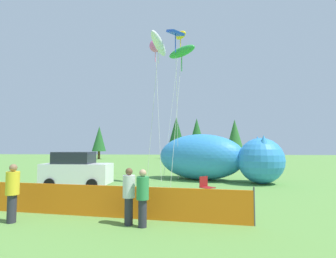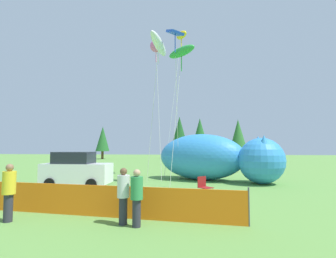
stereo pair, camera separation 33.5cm
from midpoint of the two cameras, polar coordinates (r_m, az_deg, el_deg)
name	(u,v)px [view 2 (the right image)]	position (r m, az deg, el deg)	size (l,w,h in m)	color
ground_plane	(131,196)	(13.15, -7.42, -14.34)	(120.00, 120.00, 0.00)	#609342
parked_car	(76,170)	(16.49, -18.79, -8.43)	(3.93, 1.81, 2.08)	white
folding_chair	(204,185)	(12.93, 8.59, -12.03)	(0.79, 0.79, 0.96)	maroon
inflatable_cat	(214,159)	(18.84, 10.53, -6.43)	(8.93, 5.99, 3.29)	#338CD8
safety_fence	(108,201)	(9.51, -11.93, -15.16)	(9.26, 1.21, 1.18)	orange
spectator_in_red_shirt	(9,190)	(10.02, -30.51, -11.38)	(0.40, 0.40, 1.85)	#2D2D38
spectator_in_blue_shirt	(123,193)	(8.50, -8.56, -13.71)	(0.38, 0.38, 1.75)	#2D2D38
spectator_in_white_shirt	(137,195)	(8.21, -5.64, -14.18)	(0.38, 0.38, 1.73)	#2D2D38
kite_yellow_hero	(181,36)	(23.39, 3.36, 19.60)	(2.01, 2.44, 12.28)	silver
kite_white_ghost	(159,44)	(18.29, -1.53, 17.94)	(1.43, 2.93, 9.84)	silver
kite_green_fish	(181,52)	(17.92, 3.50, 16.34)	(2.13, 2.21, 9.06)	silver
kite_pink_octopus	(156,46)	(21.86, -2.14, 17.53)	(1.23, 2.69, 10.87)	silver
kite_blue_box	(175,36)	(18.09, 2.14, 19.50)	(1.25, 3.13, 10.05)	silver
horizon_tree_east	(103,139)	(50.31, -13.85, -2.11)	(2.55, 2.55, 6.07)	brown
horizon_tree_west	(200,134)	(47.12, 7.17, -1.11)	(3.09, 3.09, 7.38)	brown
horizon_tree_mid	(180,133)	(50.02, 2.72, -0.84)	(3.36, 3.36, 8.01)	brown
horizon_tree_northeast	(238,135)	(48.73, 15.23, -1.21)	(3.03, 3.03, 7.22)	brown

